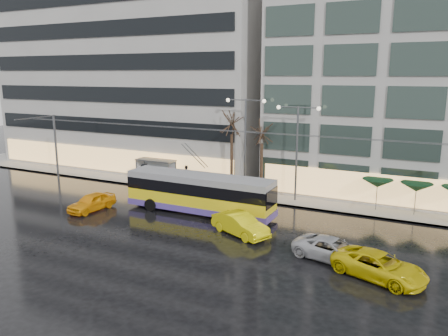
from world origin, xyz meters
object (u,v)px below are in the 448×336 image
Objects in this scene: trolleybus at (199,194)px; taxi_a at (92,202)px; street_lamp_near at (245,133)px; bus_shelter at (154,165)px.

trolleybus is 9.28m from taxi_a.
street_lamp_near reaches higher than taxi_a.
street_lamp_near reaches higher than bus_shelter.
trolleybus is 3.05× the size of bus_shelter.
street_lamp_near reaches higher than trolleybus.
street_lamp_near is 2.06× the size of taxi_a.
bus_shelter is at bearing 144.11° from trolleybus.
trolleybus is at bearing 27.58° from taxi_a.
bus_shelter is (-9.19, 6.65, 0.36)m from trolleybus.
taxi_a is (-9.78, -10.17, -5.24)m from street_lamp_near.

